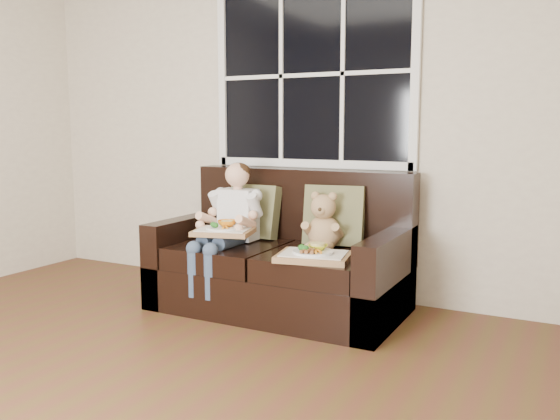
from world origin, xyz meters
The scene contains 8 objects.
window_back centered at (0.27, 2.48, 1.65)m, with size 1.62×0.04×1.37m.
loveseat centered at (0.27, 2.02, 0.31)m, with size 1.70×0.92×0.96m.
pillow_left centered at (-0.05, 2.17, 0.65)m, with size 0.40×0.20×0.40m.
pillow_right centered at (0.59, 2.17, 0.66)m, with size 0.44×0.26×0.43m.
child centered at (-0.08, 1.90, 0.65)m, with size 0.38×0.60×0.87m.
teddy_bear centered at (0.57, 2.03, 0.61)m, with size 0.25×0.31×0.40m.
tray_left centered at (-0.03, 1.73, 0.57)m, with size 0.45×0.39×0.09m.
tray_right centered at (0.66, 1.68, 0.48)m, with size 0.50×0.42×0.10m.
Camera 1 is at (2.14, -1.60, 1.27)m, focal length 38.00 mm.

